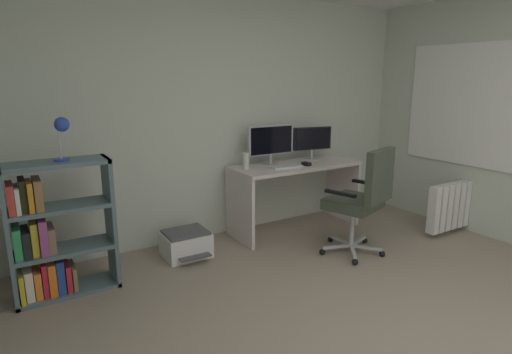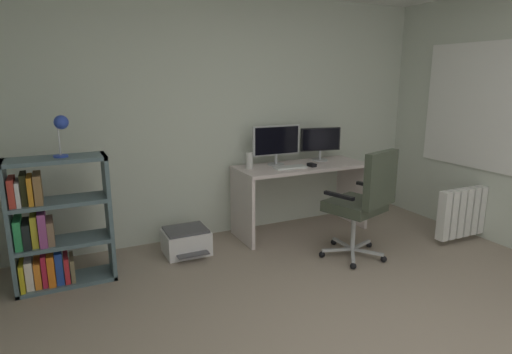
# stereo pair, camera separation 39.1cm
# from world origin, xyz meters

# --- Properties ---
(wall_back) EXTENTS (4.70, 0.10, 2.52)m
(wall_back) POSITION_xyz_m (0.00, 2.74, 1.26)
(wall_back) COLOR beige
(wall_back) RESTS_ON ground
(window_pane) EXTENTS (0.01, 1.59, 1.22)m
(window_pane) POSITION_xyz_m (2.34, 1.35, 1.39)
(window_pane) COLOR white
(window_frame) EXTENTS (0.02, 1.67, 1.30)m
(window_frame) POSITION_xyz_m (2.34, 1.35, 1.39)
(window_frame) COLOR white
(desk) EXTENTS (1.45, 0.58, 0.76)m
(desk) POSITION_xyz_m (0.70, 2.35, 0.55)
(desk) COLOR silver
(desk) RESTS_ON ground
(monitor_main) EXTENTS (0.55, 0.18, 0.43)m
(monitor_main) POSITION_xyz_m (0.45, 2.47, 1.01)
(monitor_main) COLOR #B2B5B7
(monitor_main) RESTS_ON desk
(monitor_secondary) EXTENTS (0.47, 0.18, 0.37)m
(monitor_secondary) POSITION_xyz_m (1.02, 2.47, 0.98)
(monitor_secondary) COLOR #B2B5B7
(monitor_secondary) RESTS_ON desk
(keyboard) EXTENTS (0.35, 0.15, 0.02)m
(keyboard) POSITION_xyz_m (0.50, 2.25, 0.77)
(keyboard) COLOR silver
(keyboard) RESTS_ON desk
(computer_mouse) EXTENTS (0.07, 0.10, 0.03)m
(computer_mouse) POSITION_xyz_m (0.75, 2.22, 0.77)
(computer_mouse) COLOR black
(computer_mouse) RESTS_ON desk
(desktop_speaker) EXTENTS (0.07, 0.07, 0.17)m
(desktop_speaker) POSITION_xyz_m (0.11, 2.42, 0.84)
(desktop_speaker) COLOR silver
(desktop_speaker) RESTS_ON desk
(office_chair) EXTENTS (0.63, 0.67, 1.05)m
(office_chair) POSITION_xyz_m (0.82, 1.45, 0.59)
(office_chair) COLOR #B7BABC
(office_chair) RESTS_ON ground
(bookshelf) EXTENTS (0.77, 0.31, 1.07)m
(bookshelf) POSITION_xyz_m (-1.79, 2.14, 0.49)
(bookshelf) COLOR slate
(bookshelf) RESTS_ON ground
(desk_lamp) EXTENTS (0.14, 0.11, 0.33)m
(desk_lamp) POSITION_xyz_m (-1.64, 2.14, 1.31)
(desk_lamp) COLOR #2A44B3
(desk_lamp) RESTS_ON bookshelf
(printer) EXTENTS (0.42, 0.45, 0.25)m
(printer) POSITION_xyz_m (-0.63, 2.30, 0.12)
(printer) COLOR white
(printer) RESTS_ON ground
(radiator) EXTENTS (1.02, 0.10, 0.51)m
(radiator) POSITION_xyz_m (2.25, 1.35, 0.32)
(radiator) COLOR white
(radiator) RESTS_ON ground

